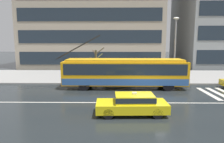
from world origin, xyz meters
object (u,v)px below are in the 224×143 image
at_px(pedestrian_at_shelter, 131,67).
at_px(pedestrian_waiting_by_pole, 135,67).
at_px(street_tree_bare, 96,62).
at_px(trolleybus, 125,72).
at_px(taxi_oncoming_near, 133,103).
at_px(street_lamp, 175,45).
at_px(bus_shelter, 118,65).
at_px(pedestrian_walking_past, 95,67).
at_px(pedestrian_approaching_curb, 106,71).

bearing_deg(pedestrian_at_shelter, pedestrian_waiting_by_pole, 68.93).
bearing_deg(pedestrian_waiting_by_pole, street_tree_bare, 170.68).
bearing_deg(trolleybus, taxi_oncoming_near, -88.71).
bearing_deg(street_lamp, bus_shelter, 170.58).
bearing_deg(trolleybus, pedestrian_walking_past, 136.02).
relative_size(pedestrian_walking_past, street_lamp, 0.28).
relative_size(pedestrian_approaching_curb, street_tree_bare, 0.44).
height_order(trolleybus, taxi_oncoming_near, trolleybus).
relative_size(pedestrian_at_shelter, street_tree_bare, 0.53).
xyz_separation_m(taxi_oncoming_near, street_tree_bare, (-3.36, 12.21, 1.34)).
height_order(taxi_oncoming_near, pedestrian_approaching_curb, pedestrian_approaching_curb).
relative_size(trolleybus, taxi_oncoming_near, 2.83).
distance_m(trolleybus, pedestrian_walking_past, 4.46).
height_order(pedestrian_approaching_curb, street_lamp, street_lamp).
bearing_deg(street_tree_bare, trolleybus, -57.36).
bearing_deg(bus_shelter, taxi_oncoming_near, -85.54).
bearing_deg(street_tree_bare, pedestrian_waiting_by_pole, -9.32).
height_order(pedestrian_at_shelter, pedestrian_approaching_curb, pedestrian_at_shelter).
bearing_deg(bus_shelter, pedestrian_waiting_by_pole, 29.63).
distance_m(pedestrian_approaching_curb, pedestrian_waiting_by_pole, 3.42).
height_order(taxi_oncoming_near, street_lamp, street_lamp).
distance_m(pedestrian_at_shelter, pedestrian_approaching_curb, 2.96).
height_order(pedestrian_approaching_curb, pedestrian_walking_past, pedestrian_walking_past).
relative_size(taxi_oncoming_near, bus_shelter, 1.22).
bearing_deg(pedestrian_at_shelter, bus_shelter, 167.94).
xyz_separation_m(trolleybus, street_lamp, (5.34, 2.08, 2.61)).
distance_m(bus_shelter, pedestrian_walking_past, 2.58).
distance_m(pedestrian_walking_past, street_lamp, 8.96).
height_order(trolleybus, pedestrian_walking_past, trolleybus).
xyz_separation_m(pedestrian_walking_past, pedestrian_waiting_by_pole, (4.61, 1.15, -0.09)).
distance_m(bus_shelter, street_tree_bare, 3.20).
bearing_deg(pedestrian_waiting_by_pole, trolleybus, -108.35).
bearing_deg(bus_shelter, pedestrian_walking_past, 179.60).
distance_m(bus_shelter, pedestrian_approaching_curb, 1.65).
xyz_separation_m(trolleybus, taxi_oncoming_near, (0.16, -7.21, -0.86)).
bearing_deg(pedestrian_at_shelter, street_tree_bare, 151.02).
bearing_deg(pedestrian_walking_past, bus_shelter, -0.40).
bearing_deg(taxi_oncoming_near, street_tree_bare, 105.40).
bearing_deg(street_lamp, street_tree_bare, 161.17).
bearing_deg(pedestrian_walking_past, street_lamp, -6.74).
bearing_deg(bus_shelter, trolleybus, -78.23).
bearing_deg(pedestrian_at_shelter, taxi_oncoming_near, -93.86).
xyz_separation_m(trolleybus, pedestrian_approaching_curb, (-1.93, 3.67, -0.45)).
height_order(bus_shelter, street_lamp, street_lamp).
bearing_deg(street_tree_bare, taxi_oncoming_near, -74.60).
bearing_deg(pedestrian_waiting_by_pole, pedestrian_at_shelter, -111.07).
height_order(pedestrian_walking_past, pedestrian_waiting_by_pole, pedestrian_walking_past).
relative_size(pedestrian_approaching_curb, pedestrian_waiting_by_pole, 0.87).
bearing_deg(trolleybus, bus_shelter, 101.77).
distance_m(pedestrian_approaching_curb, pedestrian_walking_past, 1.51).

